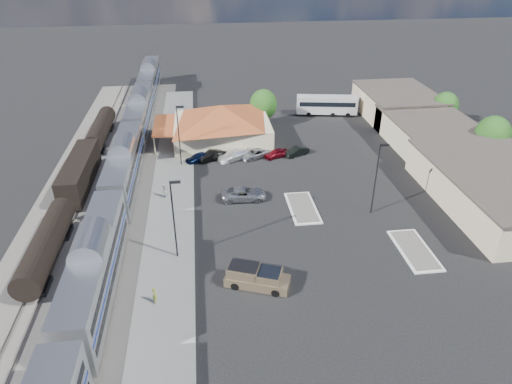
{
  "coord_description": "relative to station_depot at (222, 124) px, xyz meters",
  "views": [
    {
      "loc": [
        -7.6,
        -44.8,
        29.22
      ],
      "look_at": [
        -1.79,
        1.83,
        2.8
      ],
      "focal_mm": 32.0,
      "sensor_mm": 36.0,
      "label": 1
    }
  ],
  "objects": [
    {
      "name": "tree_depot",
      "position": [
        7.56,
        6.0,
        0.89
      ],
      "size": [
        4.71,
        4.71,
        6.63
      ],
      "color": "#382314",
      "rests_on": "ground"
    },
    {
      "name": "parked_car_d",
      "position": [
        4.53,
        -6.65,
        -2.47
      ],
      "size": [
        5.21,
        3.98,
        1.32
      ],
      "primitive_type": "imported",
      "rotation": [
        0.0,
        0.0,
        -1.13
      ],
      "color": "#94969C",
      "rests_on": "ground"
    },
    {
      "name": "station_depot",
      "position": [
        0.0,
        0.0,
        0.0
      ],
      "size": [
        18.35,
        12.24,
        6.2
      ],
      "color": "#C1B38D",
      "rests_on": "ground"
    },
    {
      "name": "lamp_plat_n",
      "position": [
        -6.34,
        -8.0,
        2.21
      ],
      "size": [
        1.08,
        0.25,
        9.0
      ],
      "color": "black",
      "rests_on": "ground"
    },
    {
      "name": "person_a",
      "position": [
        -8.22,
        -36.75,
        -2.11
      ],
      "size": [
        0.51,
        0.68,
        1.68
      ],
      "primitive_type": "imported",
      "rotation": [
        0.0,
        0.0,
        1.76
      ],
      "color": "#B9C83E",
      "rests_on": "platform"
    },
    {
      "name": "platform",
      "position": [
        -7.44,
        -18.0,
        -3.04
      ],
      "size": [
        5.5,
        92.0,
        0.18
      ],
      "primitive_type": "cube",
      "color": "gray",
      "rests_on": "ground"
    },
    {
      "name": "person_b",
      "position": [
        -8.34,
        -17.45,
        -2.05
      ],
      "size": [
        0.69,
        0.88,
        1.8
      ],
      "primitive_type": "imported",
      "rotation": [
        0.0,
        0.0,
        -1.56
      ],
      "color": "white",
      "rests_on": "platform"
    },
    {
      "name": "railbed",
      "position": [
        -16.44,
        -16.0,
        -3.07
      ],
      "size": [
        16.0,
        100.0,
        0.12
      ],
      "primitive_type": "cube",
      "color": "#4C4944",
      "rests_on": "ground"
    },
    {
      "name": "buildings_east",
      "position": [
        32.56,
        -9.72,
        -0.86
      ],
      "size": [
        14.4,
        51.4,
        4.8
      ],
      "color": "#C6B28C",
      "rests_on": "ground"
    },
    {
      "name": "lamp_lot",
      "position": [
        16.66,
        -24.0,
        2.21
      ],
      "size": [
        1.08,
        0.25,
        9.0
      ],
      "color": "black",
      "rests_on": "ground"
    },
    {
      "name": "parked_car_e",
      "position": [
        7.73,
        -6.95,
        -2.48
      ],
      "size": [
        4.13,
        2.83,
        1.31
      ],
      "primitive_type": "imported",
      "rotation": [
        0.0,
        0.0,
        -1.2
      ],
      "color": "maroon",
      "rests_on": "ground"
    },
    {
      "name": "parked_car_a",
      "position": [
        -3.94,
        -6.95,
        -2.46
      ],
      "size": [
        4.2,
        3.28,
        1.34
      ],
      "primitive_type": "imported",
      "rotation": [
        0.0,
        0.0,
        -1.07
      ],
      "color": "#0D1A42",
      "rests_on": "ground"
    },
    {
      "name": "passenger_train",
      "position": [
        -13.44,
        -13.7,
        -0.26
      ],
      "size": [
        3.0,
        104.0,
        5.55
      ],
      "color": "silver",
      "rests_on": "ground"
    },
    {
      "name": "traffic_island_north",
      "position": [
        18.56,
        -32.0,
        -3.03
      ],
      "size": [
        3.3,
        7.5,
        0.21
      ],
      "color": "silver",
      "rests_on": "ground"
    },
    {
      "name": "parked_car_c",
      "position": [
        1.33,
        -6.95,
        -2.38
      ],
      "size": [
        5.55,
        4.34,
        1.5
      ],
      "primitive_type": "imported",
      "rotation": [
        0.0,
        0.0,
        -1.07
      ],
      "color": "white",
      "rests_on": "ground"
    },
    {
      "name": "freight_cars",
      "position": [
        -19.44,
        -12.96,
        -1.21
      ],
      "size": [
        2.8,
        46.0,
        4.0
      ],
      "color": "black",
      "rests_on": "ground"
    },
    {
      "name": "tree_east_c",
      "position": [
        38.56,
        2.0,
        0.63
      ],
      "size": [
        4.41,
        4.41,
        6.21
      ],
      "color": "#382314",
      "rests_on": "ground"
    },
    {
      "name": "suv",
      "position": [
        1.62,
        -18.91,
        -2.34
      ],
      "size": [
        5.79,
        2.89,
        1.58
      ],
      "primitive_type": "imported",
      "rotation": [
        0.0,
        0.0,
        1.52
      ],
      "color": "#ABADB3",
      "rests_on": "ground"
    },
    {
      "name": "parked_car_f",
      "position": [
        10.93,
        -6.65,
        -2.47
      ],
      "size": [
        4.24,
        2.98,
        1.33
      ],
      "primitive_type": "imported",
      "rotation": [
        0.0,
        0.0,
        -1.13
      ],
      "color": "black",
      "rests_on": "ground"
    },
    {
      "name": "traffic_island_south",
      "position": [
        8.56,
        -22.0,
        -3.03
      ],
      "size": [
        3.3,
        7.5,
        0.21
      ],
      "color": "silver",
      "rests_on": "ground"
    },
    {
      "name": "parked_car_b",
      "position": [
        -1.87,
        -6.65,
        -2.4
      ],
      "size": [
        4.64,
        3.43,
        1.46
      ],
      "primitive_type": "imported",
      "rotation": [
        0.0,
        0.0,
        -1.09
      ],
      "color": "black",
      "rests_on": "ground"
    },
    {
      "name": "coach_bus",
      "position": [
        20.07,
        10.46,
        -1.08
      ],
      "size": [
        11.32,
        4.24,
        3.55
      ],
      "rotation": [
        0.0,
        0.0,
        1.4
      ],
      "color": "white",
      "rests_on": "ground"
    },
    {
      "name": "tree_east_b",
      "position": [
        38.56,
        -12.0,
        1.09
      ],
      "size": [
        4.94,
        4.94,
        6.96
      ],
      "color": "#382314",
      "rests_on": "ground"
    },
    {
      "name": "pickup_truck",
      "position": [
        1.27,
        -35.44,
        -2.13
      ],
      "size": [
        6.47,
        4.23,
        2.1
      ],
      "rotation": [
        0.0,
        0.0,
        1.21
      ],
      "color": "#957D5C",
      "rests_on": "ground"
    },
    {
      "name": "lamp_plat_s",
      "position": [
        -6.34,
        -30.0,
        2.21
      ],
      "size": [
        1.08,
        0.25,
        9.0
      ],
      "color": "black",
      "rests_on": "ground"
    },
    {
      "name": "ground",
      "position": [
        4.56,
        -24.0,
        -3.13
      ],
      "size": [
        280.0,
        280.0,
        0.0
      ],
      "primitive_type": "plane",
      "color": "black",
      "rests_on": "ground"
    }
  ]
}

